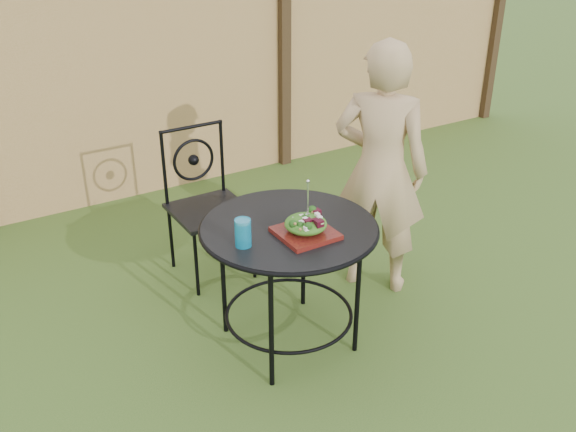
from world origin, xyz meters
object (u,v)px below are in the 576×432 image
object	(u,v)px
patio_chair	(206,200)
diner	(380,170)
salad_plate	(306,233)
patio_table	(289,249)

from	to	relation	value
patio_chair	diner	distance (m)	1.11
patio_chair	salad_plate	bearing A→B (deg)	-86.88
patio_chair	diner	size ratio (longest dim) A/B	0.61
patio_table	patio_chair	size ratio (longest dim) A/B	0.97
patio_chair	diner	world-z (taller)	diner
salad_plate	patio_table	bearing A→B (deg)	96.52
patio_table	salad_plate	xyz separation A→B (m)	(0.02, -0.13, 0.15)
patio_table	salad_plate	bearing A→B (deg)	-83.48
salad_plate	diner	bearing A→B (deg)	25.74
patio_chair	diner	bearing A→B (deg)	-40.30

